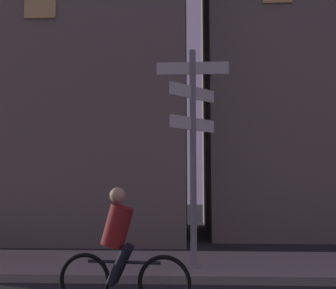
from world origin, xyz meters
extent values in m
cube|color=gray|center=(0.00, 6.33, 0.07)|extent=(40.00, 2.83, 0.14)
cylinder|color=gray|center=(1.11, 5.59, 2.19)|extent=(0.12, 0.12, 4.10)
cube|color=white|center=(1.11, 5.59, 3.89)|extent=(1.39, 0.03, 0.24)
cube|color=white|center=(1.11, 5.59, 3.42)|extent=(0.86, 0.86, 0.24)
cube|color=white|center=(1.11, 5.59, 2.81)|extent=(0.84, 0.84, 0.24)
torus|color=black|center=(0.69, 3.39, 0.36)|extent=(0.72, 0.14, 0.72)
torus|color=black|center=(-0.40, 3.51, 0.36)|extent=(0.72, 0.14, 0.72)
cylinder|color=black|center=(0.14, 3.45, 0.61)|extent=(1.00, 0.16, 0.04)
cylinder|color=maroon|center=(0.05, 3.46, 1.08)|extent=(0.49, 0.37, 0.61)
sphere|color=tan|center=(0.05, 3.46, 1.50)|extent=(0.22, 0.22, 0.22)
cylinder|color=black|center=(0.11, 3.55, 0.58)|extent=(0.35, 0.16, 0.55)
cylinder|color=black|center=(0.08, 3.37, 0.58)|extent=(0.35, 0.16, 0.55)
camera|label=1|loc=(1.02, -2.29, 1.59)|focal=44.96mm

